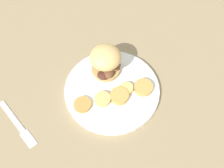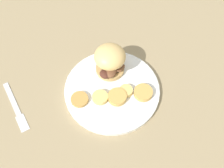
% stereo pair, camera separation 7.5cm
% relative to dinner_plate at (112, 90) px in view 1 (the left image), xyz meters
% --- Properties ---
extents(ground_plane, '(4.00, 4.00, 0.00)m').
position_rel_dinner_plate_xyz_m(ground_plane, '(0.00, 0.00, -0.01)').
color(ground_plane, '#937F5B').
extents(dinner_plate, '(0.28, 0.28, 0.02)m').
position_rel_dinner_plate_xyz_m(dinner_plate, '(0.00, 0.00, 0.00)').
color(dinner_plate, white).
rests_on(dinner_plate, ground_plane).
extents(sandwich, '(0.11, 0.10, 0.10)m').
position_rel_dinner_plate_xyz_m(sandwich, '(-0.07, 0.00, 0.06)').
color(sandwich, tan).
rests_on(sandwich, dinner_plate).
extents(potato_round_0, '(0.04, 0.04, 0.01)m').
position_rel_dinner_plate_xyz_m(potato_round_0, '(0.02, 0.04, 0.01)').
color(potato_round_0, '#DBB766').
rests_on(potato_round_0, dinner_plate).
extents(potato_round_1, '(0.05, 0.05, 0.02)m').
position_rel_dinner_plate_xyz_m(potato_round_1, '(0.03, 0.01, 0.02)').
color(potato_round_1, tan).
rests_on(potato_round_1, dinner_plate).
extents(potato_round_2, '(0.05, 0.05, 0.01)m').
position_rel_dinner_plate_xyz_m(potato_round_2, '(0.03, -0.04, 0.01)').
color(potato_round_2, '#DBB766').
rests_on(potato_round_2, dinner_plate).
extents(potato_round_3, '(0.05, 0.05, 0.01)m').
position_rel_dinner_plate_xyz_m(potato_round_3, '(0.03, -0.10, 0.01)').
color(potato_round_3, '#BC8942').
rests_on(potato_round_3, dinner_plate).
extents(potato_round_4, '(0.06, 0.06, 0.01)m').
position_rel_dinner_plate_xyz_m(potato_round_4, '(0.03, 0.09, 0.01)').
color(potato_round_4, tan).
rests_on(potato_round_4, dinner_plate).
extents(fork, '(0.17, 0.09, 0.00)m').
position_rel_dinner_plate_xyz_m(fork, '(0.03, -0.29, -0.01)').
color(fork, silver).
rests_on(fork, ground_plane).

